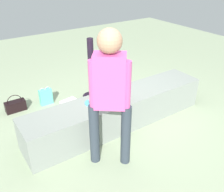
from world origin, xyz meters
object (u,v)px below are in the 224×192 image
Objects in this scene: handbag_black_leather at (15,106)px; handbag_brown_canvas at (116,92)px; child_seated at (114,86)px; cake_plate at (92,102)px; gift_bag at (46,97)px; adult_standing at (110,90)px; party_cup_red at (90,110)px; water_bottle_near_gift at (114,103)px; cake_box_white at (72,104)px.

handbag_brown_canvas is (1.69, -0.61, 0.04)m from handbag_black_leather.
child_seated is 0.38m from cake_plate.
adult_standing is at bearing -85.45° from gift_bag.
party_cup_red is (0.21, 0.48, -0.47)m from cake_plate.
adult_standing reaches higher than party_cup_red.
water_bottle_near_gift is 0.58× the size of cake_box_white.
child_seated reaches higher than water_bottle_near_gift.
cake_box_white is at bearing 83.10° from adult_standing.
cake_plate is (-0.32, 0.08, -0.19)m from child_seated.
gift_bag reaches higher than cake_box_white.
handbag_brown_canvas is (1.02, 1.32, -0.90)m from adult_standing.
handbag_brown_canvas is at bearing 52.47° from adult_standing.
child_seated is at bearing -126.74° from handbag_brown_canvas.
handbag_black_leather is 1.80m from handbag_brown_canvas.
cake_plate is 1.29m from gift_bag.
cake_box_white is at bearing -26.45° from handbag_black_leather.
handbag_brown_canvas is (1.16, -0.54, -0.01)m from gift_bag.
gift_bag is at bearing 94.55° from adult_standing.
cake_plate is at bearing -76.84° from gift_bag.
child_seated is 4.30× the size of party_cup_red.
cake_plate is 0.71m from party_cup_red.
party_cup_red is (-0.46, 0.06, -0.03)m from water_bottle_near_gift.
water_bottle_near_gift is at bearing -29.80° from handbag_black_leather.
handbag_black_leather is (-1.02, 0.79, 0.04)m from party_cup_red.
handbag_black_leather is 0.93× the size of handbag_brown_canvas.
adult_standing is 1.65m from water_bottle_near_gift.
gift_bag is 0.53m from handbag_black_leather.
handbag_black_leather is at bearing 122.39° from cake_plate.
water_bottle_near_gift is (0.35, 0.51, -0.63)m from child_seated.
party_cup_red is at bearing -164.88° from handbag_brown_canvas.
child_seated is 0.88m from party_cup_red.
adult_standing is at bearing -128.56° from child_seated.
handbag_black_leather reaches higher than cake_box_white.
handbag_black_leather is at bearing 172.42° from gift_bag.
handbag_brown_canvas is (0.56, 0.75, -0.59)m from child_seated.
cake_plate reaches higher than water_bottle_near_gift.
handbag_brown_canvas reaches higher than gift_bag.
water_bottle_near_gift is at bearing 32.51° from cake_plate.
cake_plate reaches higher than cake_box_white.
gift_bag is at bearing 103.16° from cake_plate.
adult_standing is at bearing -96.90° from cake_box_white.
cake_plate is 1.17m from handbag_brown_canvas.
child_seated is at bearing -64.92° from gift_bag.
adult_standing is at bearing -126.62° from water_bottle_near_gift.
handbag_brown_canvas is at bearing -12.30° from cake_box_white.
child_seated is 2.16× the size of cake_plate.
child_seated reaches higher than handbag_brown_canvas.
handbag_black_leather is (-1.13, 1.36, -0.62)m from child_seated.
gift_bag is 0.92× the size of handbag_brown_canvas.
cake_box_white is (0.33, -0.36, -0.10)m from gift_bag.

